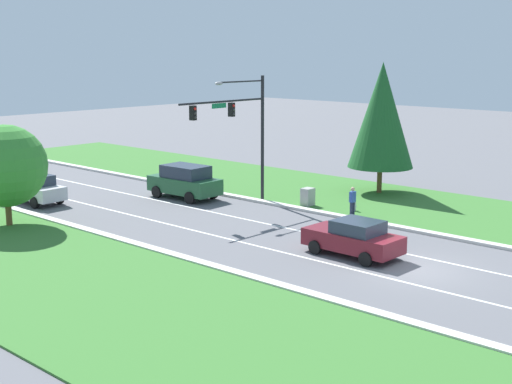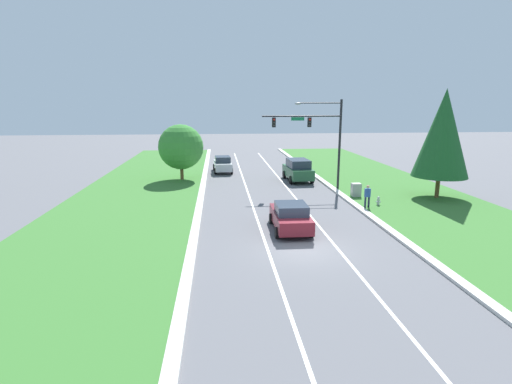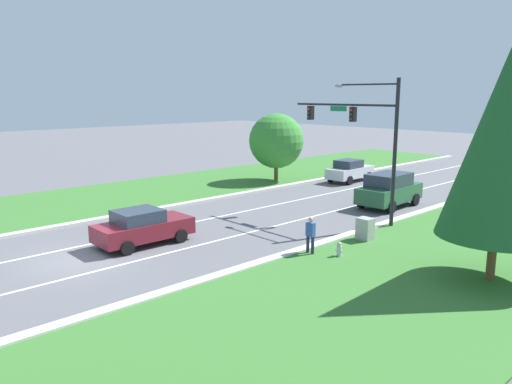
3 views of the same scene
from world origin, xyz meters
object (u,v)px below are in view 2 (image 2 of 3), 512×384
Objects in this scene: forest_suv at (298,170)px; pedestrian at (367,196)px; burgundy_sedan at (291,217)px; fire_hydrant at (378,201)px; conifer_near_right_tree at (443,133)px; silver_sedan at (223,164)px; utility_cabinet at (356,190)px; traffic_signal_mast at (318,131)px; oak_near_left_tree at (181,147)px.

pedestrian is (2.85, -10.67, -0.15)m from forest_suv.
forest_suv reaches higher than burgundy_sedan.
conifer_near_right_tree is (5.52, 1.89, 4.73)m from fire_hydrant.
silver_sedan is 6.51× the size of fire_hydrant.
utility_cabinet is 0.13× the size of conifer_near_right_tree.
utility_cabinet is at bearing -98.89° from pedestrian.
forest_suv is 4.31× the size of utility_cabinet.
traffic_signal_mast is 13.26m from oak_near_left_tree.
oak_near_left_tree is at bearing 155.05° from conifer_near_right_tree.
conifer_near_right_tree is at bearing -43.01° from silver_sedan.
silver_sedan is 21.14m from burgundy_sedan.
traffic_signal_mast is 1.58× the size of forest_suv.
traffic_signal_mast reaches higher than forest_suv.
traffic_signal_mast is 12.58m from burgundy_sedan.
pedestrian is at bearing -159.32° from conifer_near_right_tree.
pedestrian is at bearing -77.70° from forest_suv.
burgundy_sedan is 15.27m from conifer_near_right_tree.
pedestrian is 2.41× the size of fire_hydrant.
oak_near_left_tree reaches higher than forest_suv.
forest_suv is (7.13, -5.69, 0.21)m from silver_sedan.
oak_near_left_tree is at bearing 149.13° from utility_cabinet.
silver_sedan is 9.13m from forest_suv.
traffic_signal_mast is 10.92× the size of fire_hydrant.
forest_suv is 13.12m from conifer_near_right_tree.
silver_sedan is at bearing 128.90° from utility_cabinet.
traffic_signal_mast is at bearing -74.97° from pedestrian.
traffic_signal_mast reaches higher than fire_hydrant.
conifer_near_right_tree is at bearing -25.33° from traffic_signal_mast.
utility_cabinet is 2.95m from fire_hydrant.
forest_suv is at bearing 114.38° from utility_cabinet.
silver_sedan is 16.55m from utility_cabinet.
oak_near_left_tree is at bearing 115.55° from burgundy_sedan.
forest_suv is at bearing 77.78° from burgundy_sedan.
pedestrian is (9.99, -16.35, 0.06)m from silver_sedan.
silver_sedan is 0.85× the size of oak_near_left_tree.
conifer_near_right_tree reaches higher than forest_suv.
oak_near_left_tree is at bearing -43.07° from pedestrian.
pedestrian reaches higher than utility_cabinet.
forest_suv is 11.42m from oak_near_left_tree.
utility_cabinet is (6.71, 7.94, -0.28)m from burgundy_sedan.
silver_sedan is 6.31m from oak_near_left_tree.
forest_suv is 0.90× the size of oak_near_left_tree.
silver_sedan is 0.54× the size of conifer_near_right_tree.
burgundy_sedan is at bearing -111.06° from traffic_signal_mast.
oak_near_left_tree is at bearing 170.09° from forest_suv.
oak_near_left_tree reaches higher than fire_hydrant.
pedestrian is 8.19m from conifer_near_right_tree.
fire_hydrant is (7.40, 5.07, -0.49)m from burgundy_sedan.
traffic_signal_mast is 8.05m from pedestrian.
conifer_near_right_tree is (16.60, -13.86, 4.19)m from silver_sedan.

